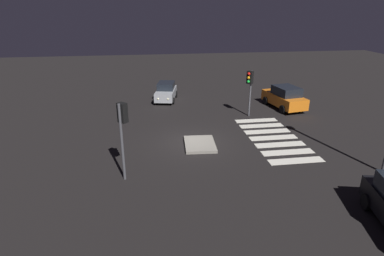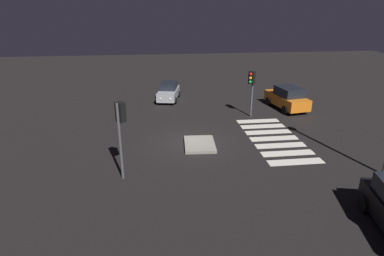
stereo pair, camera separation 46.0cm
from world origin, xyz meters
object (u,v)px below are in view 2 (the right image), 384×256
Objects in this scene: car_silver at (169,92)px; traffic_light_west at (121,122)px; traffic_island at (200,144)px; car_orange at (287,98)px; traffic_light_east at (252,83)px.

car_silver is 1.00× the size of traffic_light_west.
traffic_island is 6.30m from traffic_light_west.
car_silver is at bearing 32.62° from traffic_light_west.
car_silver is (3.92, 9.79, -0.14)m from car_orange.
car_silver is 8.49m from traffic_light_east.
traffic_light_west is (-10.21, 12.79, 2.08)m from car_orange.
traffic_island is 7.42m from traffic_light_east.
car_silver is at bearing 7.29° from traffic_island.
traffic_island is 0.73× the size of traffic_light_east.
traffic_light_east reaches higher than traffic_island.
traffic_light_west is (-3.47, 4.37, 2.93)m from traffic_island.
traffic_light_west reaches higher than car_silver.
traffic_light_west is at bearing 1.78° from traffic_light_east.
traffic_light_west is at bearing 119.00° from car_orange.
car_orange is (6.74, -8.42, 0.85)m from traffic_island.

